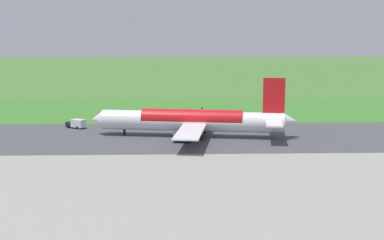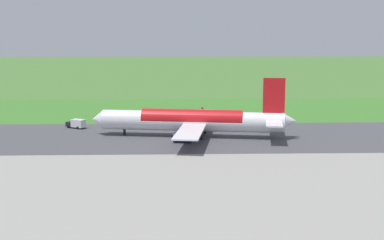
{
  "view_description": "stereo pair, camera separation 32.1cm",
  "coord_description": "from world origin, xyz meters",
  "px_view_note": "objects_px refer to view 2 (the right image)",
  "views": [
    {
      "loc": [
        -2.75,
        135.33,
        28.16
      ],
      "look_at": [
        -7.19,
        0.0,
        4.5
      ],
      "focal_mm": 49.03,
      "sensor_mm": 36.0,
      "label": 1
    },
    {
      "loc": [
        -3.07,
        135.34,
        28.16
      ],
      "look_at": [
        -7.19,
        0.0,
        4.5
      ],
      "focal_mm": 49.03,
      "sensor_mm": 36.0,
      "label": 2
    }
  ],
  "objects_px": {
    "traffic_cone_orange": "(179,114)",
    "airliner_main": "(193,121)",
    "service_truck_baggage": "(77,124)",
    "no_stopping_sign": "(202,110)"
  },
  "relations": [
    {
      "from": "no_stopping_sign",
      "to": "traffic_cone_orange",
      "type": "bearing_deg",
      "value": -8.63
    },
    {
      "from": "service_truck_baggage",
      "to": "no_stopping_sign",
      "type": "bearing_deg",
      "value": -148.52
    },
    {
      "from": "traffic_cone_orange",
      "to": "airliner_main",
      "type": "bearing_deg",
      "value": 95.6
    },
    {
      "from": "service_truck_baggage",
      "to": "traffic_cone_orange",
      "type": "bearing_deg",
      "value": -140.9
    },
    {
      "from": "service_truck_baggage",
      "to": "no_stopping_sign",
      "type": "height_order",
      "value": "service_truck_baggage"
    },
    {
      "from": "airliner_main",
      "to": "traffic_cone_orange",
      "type": "distance_m",
      "value": 37.22
    },
    {
      "from": "traffic_cone_orange",
      "to": "service_truck_baggage",
      "type": "bearing_deg",
      "value": 39.1
    },
    {
      "from": "service_truck_baggage",
      "to": "traffic_cone_orange",
      "type": "xyz_separation_m",
      "value": [
        -29.43,
        -23.92,
        -1.13
      ]
    },
    {
      "from": "airliner_main",
      "to": "service_truck_baggage",
      "type": "relative_size",
      "value": 8.79
    },
    {
      "from": "airliner_main",
      "to": "no_stopping_sign",
      "type": "relative_size",
      "value": 21.62
    }
  ]
}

